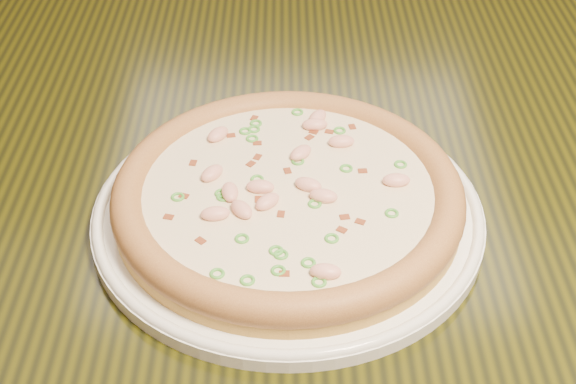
{
  "coord_description": "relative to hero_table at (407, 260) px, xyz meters",
  "views": [
    {
      "loc": [
        -0.09,
        -0.86,
        1.21
      ],
      "look_at": [
        -0.08,
        -0.33,
        0.78
      ],
      "focal_mm": 50.0,
      "sensor_mm": 36.0,
      "label": 1
    }
  ],
  "objects": [
    {
      "name": "pizza",
      "position": [
        -0.12,
        -0.05,
        0.13
      ],
      "size": [
        0.3,
        0.3,
        0.03
      ],
      "color": "gold",
      "rests_on": "plate"
    },
    {
      "name": "hero_table",
      "position": [
        0.0,
        0.0,
        0.0
      ],
      "size": [
        1.2,
        0.8,
        0.75
      ],
      "color": "black",
      "rests_on": "ground"
    },
    {
      "name": "plate",
      "position": [
        -0.12,
        -0.05,
        0.11
      ],
      "size": [
        0.34,
        0.34,
        0.02
      ],
      "color": "white",
      "rests_on": "hero_table"
    }
  ]
}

